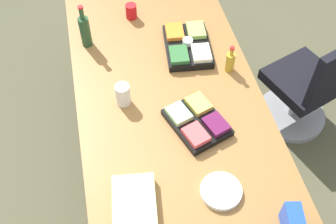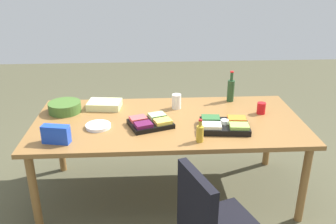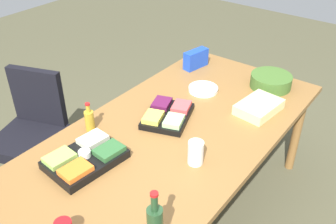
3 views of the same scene
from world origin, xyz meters
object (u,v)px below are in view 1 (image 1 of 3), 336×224
at_px(fruit_platter, 197,121).
at_px(mayo_jar, 123,95).
at_px(wine_bottle, 85,30).
at_px(veggie_tray, 188,45).
at_px(office_chair, 306,91).
at_px(conference_table, 172,113).
at_px(dressing_bottle, 230,61).
at_px(paper_plate_stack, 221,191).
at_px(red_solo_cup, 131,11).
at_px(sheet_cake, 134,205).

bearing_deg(fruit_platter, mayo_jar, -123.46).
xyz_separation_m(fruit_platter, wine_bottle, (-0.84, -0.57, 0.09)).
xyz_separation_m(veggie_tray, fruit_platter, (0.64, -0.10, -0.00)).
height_order(office_chair, wine_bottle, wine_bottle).
relative_size(conference_table, wine_bottle, 7.64).
height_order(dressing_bottle, wine_bottle, wine_bottle).
height_order(paper_plate_stack, fruit_platter, fruit_platter).
bearing_deg(office_chair, fruit_platter, -66.64).
height_order(red_solo_cup, dressing_bottle, dressing_bottle).
distance_m(dressing_bottle, wine_bottle, 0.99).
relative_size(veggie_tray, mayo_jar, 3.09).
xyz_separation_m(office_chair, paper_plate_stack, (0.89, -0.99, 0.44)).
bearing_deg(sheet_cake, conference_table, 151.56).
xyz_separation_m(office_chair, sheet_cake, (0.88, -1.44, 0.46)).
relative_size(conference_table, red_solo_cup, 22.34).
relative_size(office_chair, mayo_jar, 6.58).
xyz_separation_m(mayo_jar, dressing_bottle, (-0.13, 0.72, 0.00)).
relative_size(paper_plate_stack, wine_bottle, 0.68).
bearing_deg(dressing_bottle, veggie_tray, -138.00).
distance_m(conference_table, veggie_tray, 0.53).
bearing_deg(veggie_tray, conference_table, -24.18).
bearing_deg(veggie_tray, dressing_bottle, 42.00).
relative_size(paper_plate_stack, fruit_platter, 0.51).
bearing_deg(conference_table, dressing_bottle, 117.79).
height_order(conference_table, sheet_cake, sheet_cake).
bearing_deg(sheet_cake, veggie_tray, 153.38).
bearing_deg(wine_bottle, office_chair, 75.42).
xyz_separation_m(office_chair, fruit_platter, (0.43, -1.00, 0.45)).
xyz_separation_m(office_chair, wine_bottle, (-0.41, -1.56, 0.54)).
bearing_deg(office_chair, sheet_cake, -58.59).
relative_size(sheet_cake, wine_bottle, 1.00).
xyz_separation_m(paper_plate_stack, red_solo_cup, (-1.52, -0.23, 0.04)).
distance_m(conference_table, red_solo_cup, 0.91).
bearing_deg(office_chair, dressing_bottle, -86.96).
bearing_deg(dressing_bottle, conference_table, -62.21).
xyz_separation_m(veggie_tray, sheet_cake, (1.09, -0.55, -0.00)).
relative_size(paper_plate_stack, sheet_cake, 0.69).
bearing_deg(wine_bottle, red_solo_cup, 122.78).
relative_size(office_chair, sheet_cake, 2.98).
bearing_deg(dressing_bottle, red_solo_cup, -140.80).
distance_m(veggie_tray, sheet_cake, 1.22).
bearing_deg(fruit_platter, veggie_tray, 171.02).
bearing_deg(mayo_jar, wine_bottle, -163.67).
height_order(conference_table, paper_plate_stack, paper_plate_stack).
bearing_deg(fruit_platter, office_chair, 113.36).
relative_size(dressing_bottle, wine_bottle, 0.61).
bearing_deg(wine_bottle, fruit_platter, 34.03).
bearing_deg(dressing_bottle, office_chair, 93.04).
xyz_separation_m(red_solo_cup, wine_bottle, (0.22, -0.35, 0.07)).
height_order(veggie_tray, mayo_jar, mayo_jar).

